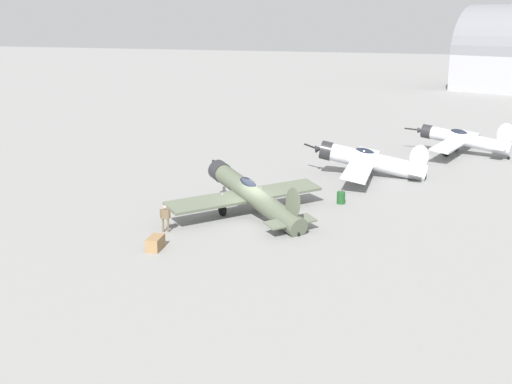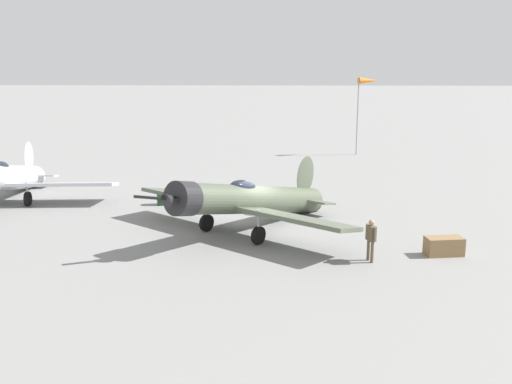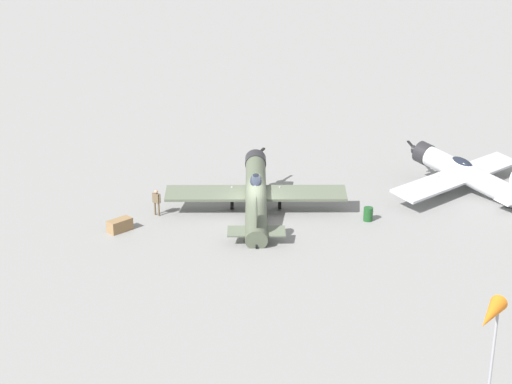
# 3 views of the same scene
# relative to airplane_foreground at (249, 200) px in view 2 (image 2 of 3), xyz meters

# --- Properties ---
(ground_plane) EXTENTS (400.00, 400.00, 0.00)m
(ground_plane) POSITION_rel_airplane_foreground_xyz_m (-0.31, -0.40, -1.50)
(ground_plane) COLOR gray
(airplane_foreground) EXTENTS (10.35, 9.73, 3.26)m
(airplane_foreground) POSITION_rel_airplane_foreground_xyz_m (0.00, 0.00, 0.00)
(airplane_foreground) COLOR #4C5442
(airplane_foreground) RESTS_ON ground_plane
(airplane_mid_apron) EXTENTS (12.82, 10.62, 3.19)m
(airplane_mid_apron) POSITION_rel_airplane_foreground_xyz_m (14.11, -5.41, -0.16)
(airplane_mid_apron) COLOR #B7BABF
(airplane_mid_apron) RESTS_ON ground_plane
(ground_crew_mechanic) EXTENTS (0.37, 0.64, 1.72)m
(ground_crew_mechanic) POSITION_rel_airplane_foreground_xyz_m (-4.97, 3.97, -0.46)
(ground_crew_mechanic) COLOR brown
(ground_crew_mechanic) RESTS_ON ground_plane
(equipment_crate) EXTENTS (1.59, 0.93, 0.75)m
(equipment_crate) POSITION_rel_airplane_foreground_xyz_m (-8.11, 3.10, -1.13)
(equipment_crate) COLOR olive
(equipment_crate) RESTS_ON ground_plane
(fuel_drum) EXTENTS (0.62, 0.62, 0.88)m
(fuel_drum) POSITION_rel_airplane_foreground_xyz_m (5.06, -5.01, -1.06)
(fuel_drum) COLOR #19471E
(fuel_drum) RESTS_ON ground_plane
(windsock_mast) EXTENTS (1.92, 1.16, 6.62)m
(windsock_mast) POSITION_rel_airplane_foreground_xyz_m (-9.07, -23.81, 4.52)
(windsock_mast) COLOR gray
(windsock_mast) RESTS_ON ground_plane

